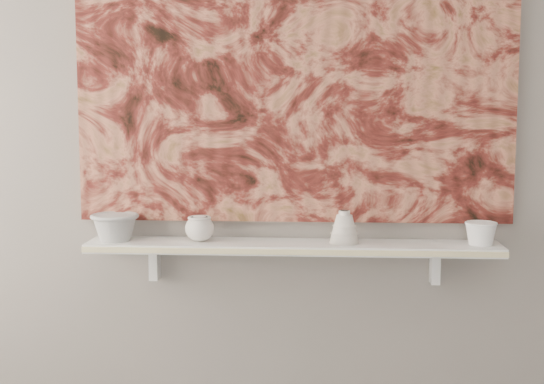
# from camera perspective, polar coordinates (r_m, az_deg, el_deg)

# --- Properties ---
(wall_back) EXTENTS (3.60, 0.00, 3.60)m
(wall_back) POSITION_cam_1_polar(r_m,az_deg,el_deg) (2.62, 1.66, 5.62)
(wall_back) COLOR gray
(wall_back) RESTS_ON floor
(shelf) EXTENTS (1.40, 0.18, 0.03)m
(shelf) POSITION_cam_1_polar(r_m,az_deg,el_deg) (2.58, 1.55, -4.15)
(shelf) COLOR silver
(shelf) RESTS_ON wall_back
(shelf_stripe) EXTENTS (1.40, 0.01, 0.02)m
(shelf_stripe) POSITION_cam_1_polar(r_m,az_deg,el_deg) (2.48, 1.48, -4.55)
(shelf_stripe) COLOR beige
(shelf_stripe) RESTS_ON shelf
(bracket_left) EXTENTS (0.03, 0.06, 0.12)m
(bracket_left) POSITION_cam_1_polar(r_m,az_deg,el_deg) (2.72, -8.83, -5.27)
(bracket_left) COLOR silver
(bracket_left) RESTS_ON wall_back
(bracket_right) EXTENTS (0.03, 0.06, 0.12)m
(bracket_right) POSITION_cam_1_polar(r_m,az_deg,el_deg) (2.68, 12.17, -5.49)
(bracket_right) COLOR silver
(bracket_right) RESTS_ON wall_back
(painting) EXTENTS (1.50, 0.02, 1.10)m
(painting) POSITION_cam_1_polar(r_m,az_deg,el_deg) (2.61, 1.66, 9.78)
(painting) COLOR maroon
(painting) RESTS_ON wall_back
(house_motif) EXTENTS (0.09, 0.00, 0.08)m
(house_motif) POSITION_cam_1_polar(r_m,az_deg,el_deg) (2.63, 11.50, 2.91)
(house_motif) COLOR black
(house_motif) RESTS_ON painting
(bowl_grey) EXTENTS (0.17, 0.17, 0.10)m
(bowl_grey) POSITION_cam_1_polar(r_m,az_deg,el_deg) (2.66, -11.75, -2.57)
(bowl_grey) COLOR #A1A29F
(bowl_grey) RESTS_ON shelf
(cup_cream) EXTENTS (0.12, 0.12, 0.09)m
(cup_cream) POSITION_cam_1_polar(r_m,az_deg,el_deg) (2.60, -5.48, -2.74)
(cup_cream) COLOR silver
(cup_cream) RESTS_ON shelf
(bell_vessel) EXTENTS (0.12, 0.12, 0.11)m
(bell_vessel) POSITION_cam_1_polar(r_m,az_deg,el_deg) (2.56, 5.46, -2.62)
(bell_vessel) COLOR beige
(bell_vessel) RESTS_ON shelf
(bowl_white) EXTENTS (0.14, 0.14, 0.08)m
(bowl_white) POSITION_cam_1_polar(r_m,az_deg,el_deg) (2.62, 15.45, -3.01)
(bowl_white) COLOR white
(bowl_white) RESTS_ON shelf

